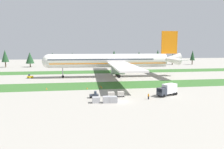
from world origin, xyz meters
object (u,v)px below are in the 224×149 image
object	(u,v)px
cargo_dolly_second	(121,94)
taxiway_marker_3	(102,87)
pushback_tractor	(30,77)
ground_crew_marshaller	(148,96)
airliner	(113,61)
uld_container_0	(96,100)
catering_truck	(167,89)
uld_container_3	(113,100)
uld_container_2	(107,100)
baggage_tug	(94,95)
taxiway_marker_0	(100,86)
taxiway_marker_2	(87,88)
cargo_dolly_lead	(111,94)
taxiway_marker_1	(47,88)
uld_container_1	(113,99)

from	to	relation	value
cargo_dolly_second	taxiway_marker_3	distance (m)	14.61
pushback_tractor	ground_crew_marshaller	world-z (taller)	pushback_tractor
airliner	pushback_tractor	world-z (taller)	airliner
cargo_dolly_second	uld_container_0	world-z (taller)	uld_container_0
catering_truck	uld_container_3	distance (m)	18.39
airliner	cargo_dolly_second	world-z (taller)	airliner
airliner	uld_container_2	world-z (taller)	airliner
baggage_tug	uld_container_0	bearing A→B (deg)	179.75
catering_truck	taxiway_marker_0	distance (m)	25.72
taxiway_marker_2	taxiway_marker_3	xyz separation A→B (m)	(5.22, 0.52, 0.00)
baggage_tug	pushback_tractor	bearing A→B (deg)	31.23
airliner	uld_container_2	size ratio (longest dim) A/B	41.70
catering_truck	ground_crew_marshaller	bearing A→B (deg)	90.33
ground_crew_marshaller	taxiway_marker_0	xyz separation A→B (m)	(-12.02, 20.59, -0.62)
cargo_dolly_second	catering_truck	size ratio (longest dim) A/B	0.31
cargo_dolly_second	uld_container_3	xyz separation A→B (m)	(-3.13, -6.16, -0.14)
cargo_dolly_lead	taxiway_marker_0	bearing A→B (deg)	4.40
catering_truck	taxiway_marker_1	size ratio (longest dim) A/B	11.71
uld_container_0	taxiway_marker_2	xyz separation A→B (m)	(-1.86, 19.14, -0.49)
taxiway_marker_2	airliner	bearing A→B (deg)	63.84
airliner	pushback_tractor	size ratio (longest dim) A/B	31.66
pushback_tractor	uld_container_0	bearing A→B (deg)	31.70
uld_container_1	catering_truck	bearing A→B (deg)	17.41
cargo_dolly_lead	ground_crew_marshaller	bearing A→B (deg)	-113.88
catering_truck	pushback_tractor	size ratio (longest dim) A/B	2.76
cargo_dolly_lead	cargo_dolly_second	size ratio (longest dim) A/B	1.00
uld_container_0	pushback_tractor	bearing A→B (deg)	120.15
taxiway_marker_0	taxiway_marker_1	xyz separation A→B (m)	(-19.07, -1.95, -0.02)
baggage_tug	taxiway_marker_2	size ratio (longest dim) A/B	4.41
taxiway_marker_0	uld_container_0	bearing A→B (deg)	-97.87
cargo_dolly_lead	baggage_tug	bearing A→B (deg)	90.00
taxiway_marker_3	ground_crew_marshaller	bearing A→B (deg)	-57.12
uld_container_3	taxiway_marker_0	size ratio (longest dim) A/B	3.06
catering_truck	uld_container_3	bearing A→B (deg)	81.48
baggage_tug	uld_container_0	xyz separation A→B (m)	(0.16, -5.49, -0.03)
baggage_tug	ground_crew_marshaller	xyz separation A→B (m)	(15.23, -3.96, 0.13)
cargo_dolly_second	pushback_tractor	size ratio (longest dim) A/B	0.85
uld_container_1	cargo_dolly_lead	bearing A→B (deg)	86.92
cargo_dolly_second	uld_container_1	bearing A→B (deg)	150.95
cargo_dolly_second	pushback_tractor	xyz separation A→B (m)	(-35.69, 42.32, -0.10)
pushback_tractor	uld_container_1	bearing A→B (deg)	35.27
cargo_dolly_lead	uld_container_3	xyz separation A→B (m)	(-0.23, -6.07, -0.14)
airliner	taxiway_marker_0	distance (m)	27.50
baggage_tug	ground_crew_marshaller	world-z (taller)	baggage_tug
catering_truck	pushback_tractor	xyz separation A→B (m)	(-50.09, 43.08, -1.14)
baggage_tug	uld_container_3	size ratio (longest dim) A/B	1.32
ground_crew_marshaller	uld_container_3	distance (m)	10.62
ground_crew_marshaller	taxiway_marker_1	xyz separation A→B (m)	(-31.09, 18.64, -0.64)
cargo_dolly_lead	uld_container_0	bearing A→B (deg)	137.39
cargo_dolly_lead	taxiway_marker_2	xyz separation A→B (m)	(-6.73, 13.49, -0.62)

